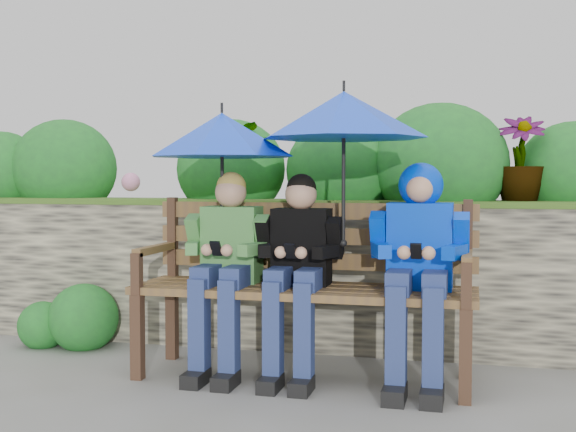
% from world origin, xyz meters
% --- Properties ---
extents(ground, '(60.00, 60.00, 0.00)m').
position_xyz_m(ground, '(0.00, 0.00, 0.00)').
color(ground, '#5F5F56').
rests_on(ground, ground).
extents(garden_backdrop, '(8.00, 2.84, 1.90)m').
position_xyz_m(garden_backdrop, '(0.07, 1.59, 0.64)').
color(garden_backdrop, '#312F2B').
rests_on(garden_backdrop, ground).
extents(park_bench, '(2.00, 0.59, 1.05)m').
position_xyz_m(park_bench, '(0.12, 0.05, 0.60)').
color(park_bench, '#3C271B').
rests_on(park_bench, ground).
extents(boy_left, '(0.51, 0.59, 1.22)m').
position_xyz_m(boy_left, '(-0.34, -0.05, 0.69)').
color(boy_left, '#2D6E31').
rests_on(boy_left, ground).
extents(boy_middle, '(0.50, 0.58, 1.21)m').
position_xyz_m(boy_middle, '(0.10, -0.05, 0.69)').
color(boy_middle, black).
rests_on(boy_middle, ground).
extents(boy_right, '(0.55, 0.66, 1.27)m').
position_xyz_m(boy_right, '(0.79, -0.04, 0.76)').
color(boy_right, '#002CD0').
rests_on(boy_right, ground).
extents(umbrella_left, '(0.89, 0.89, 0.87)m').
position_xyz_m(umbrella_left, '(-0.39, 0.01, 1.44)').
color(umbrella_left, blue).
rests_on(umbrella_left, ground).
extents(umbrella_right, '(0.96, 0.96, 0.95)m').
position_xyz_m(umbrella_right, '(0.36, -0.01, 1.54)').
color(umbrella_right, blue).
rests_on(umbrella_right, ground).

